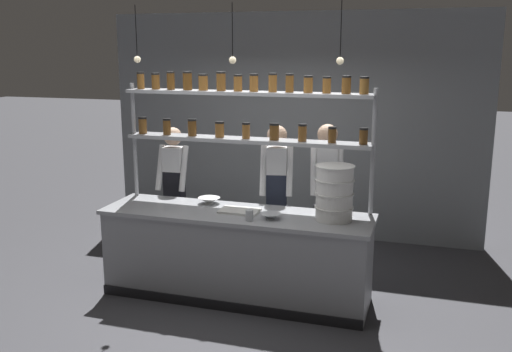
% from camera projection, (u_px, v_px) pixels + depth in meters
% --- Properties ---
extents(ground_plane, '(40.00, 40.00, 0.00)m').
position_uv_depth(ground_plane, '(237.00, 296.00, 6.02)').
color(ground_plane, '#3D3D42').
extents(back_wall, '(5.19, 0.12, 3.03)m').
position_uv_depth(back_wall, '(291.00, 126.00, 7.82)').
color(back_wall, gray).
rests_on(back_wall, ground_plane).
extents(prep_counter, '(2.79, 0.76, 0.92)m').
position_uv_depth(prep_counter, '(236.00, 255.00, 5.91)').
color(prep_counter, gray).
rests_on(prep_counter, ground_plane).
extents(spice_shelf_unit, '(2.67, 0.28, 2.32)m').
position_uv_depth(spice_shelf_unit, '(245.00, 118.00, 5.92)').
color(spice_shelf_unit, '#999BA0').
rests_on(spice_shelf_unit, ground_plane).
extents(chef_left, '(0.38, 0.30, 1.66)m').
position_uv_depth(chef_left, '(174.00, 187.00, 6.73)').
color(chef_left, black).
rests_on(chef_left, ground_plane).
extents(chef_center, '(0.40, 0.33, 1.74)m').
position_uv_depth(chef_center, '(277.00, 190.00, 6.33)').
color(chef_center, black).
rests_on(chef_center, ground_plane).
extents(chef_right, '(0.41, 0.34, 1.75)m').
position_uv_depth(chef_right, '(326.00, 190.00, 6.31)').
color(chef_right, black).
rests_on(chef_right, ground_plane).
extents(container_stack, '(0.38, 0.38, 0.54)m').
position_uv_depth(container_stack, '(334.00, 193.00, 5.51)').
color(container_stack, white).
rests_on(container_stack, prep_counter).
extents(cutting_board, '(0.40, 0.26, 0.02)m').
position_uv_depth(cutting_board, '(239.00, 211.00, 5.82)').
color(cutting_board, silver).
rests_on(cutting_board, prep_counter).
extents(prep_bowl_near_left, '(0.24, 0.24, 0.07)m').
position_uv_depth(prep_bowl_near_left, '(209.00, 201.00, 6.13)').
color(prep_bowl_near_left, white).
rests_on(prep_bowl_near_left, prep_counter).
extents(prep_bowl_center_front, '(0.20, 0.20, 0.06)m').
position_uv_depth(prep_bowl_center_front, '(271.00, 216.00, 5.58)').
color(prep_bowl_center_front, '#B2B7BC').
rests_on(prep_bowl_center_front, prep_counter).
extents(serving_cup_front, '(0.08, 0.08, 0.11)m').
position_uv_depth(serving_cup_front, '(249.00, 215.00, 5.52)').
color(serving_cup_front, '#B2B7BC').
rests_on(serving_cup_front, prep_counter).
extents(pendant_light_row, '(2.14, 0.07, 0.57)m').
position_uv_depth(pendant_light_row, '(233.00, 58.00, 5.48)').
color(pendant_light_row, black).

